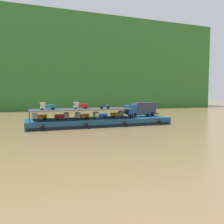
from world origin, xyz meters
name	(u,v)px	position (x,y,z in m)	size (l,w,h in m)	color
ground_plane	(100,125)	(0.00, 0.00, 0.00)	(400.00, 400.00, 0.00)	brown
hillside_far_bank	(58,59)	(0.00, 64.89, 22.90)	(144.81, 35.33, 40.66)	#33702D
cargo_barge	(100,122)	(0.00, -0.03, 0.75)	(29.19, 8.59, 1.50)	navy
covered_lorry	(141,109)	(9.61, 0.02, 3.19)	(7.92, 2.54, 3.10)	#1E4C99
cargo_rack	(81,109)	(-3.80, 0.00, 3.44)	(19.99, 7.21, 2.00)	#383D47
mini_truck_lower_stern	(39,116)	(-11.91, 0.43, 2.19)	(2.76, 1.23, 1.38)	orange
mini_truck_lower_aft	(62,116)	(-7.64, 0.08, 2.19)	(2.75, 1.21, 1.38)	red
mini_truck_lower_mid	(82,116)	(-3.79, -0.33, 2.19)	(2.74, 1.21, 1.38)	orange
mini_truck_lower_fore	(100,115)	(-0.03, -0.31, 2.19)	(2.80, 1.30, 1.38)	#1E47B7
mini_truck_lower_bow	(117,114)	(4.23, 0.59, 2.19)	(2.75, 1.21, 1.38)	gold
mini_truck_upper_stern	(47,106)	(-10.45, -0.65, 4.19)	(2.77, 1.25, 1.38)	teal
mini_truck_upper_mid	(80,105)	(-3.92, 0.27, 4.19)	(2.77, 1.25, 1.38)	red
motorcycle_upper_port	(105,107)	(0.44, -2.16, 3.93)	(1.90, 0.55, 0.87)	black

